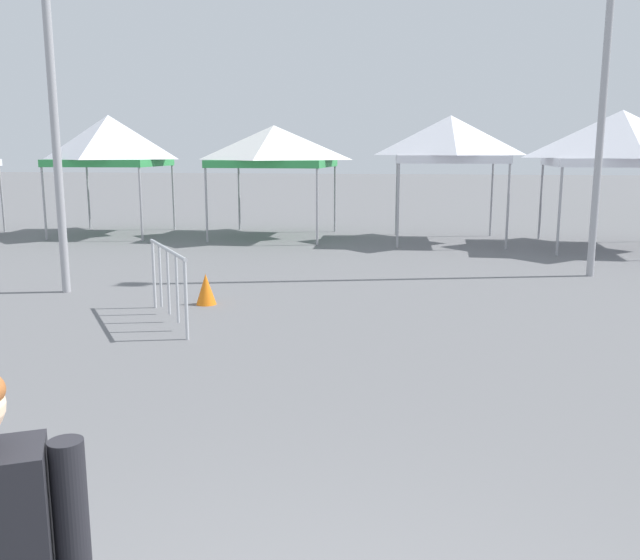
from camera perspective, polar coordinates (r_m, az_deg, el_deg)
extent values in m
cylinder|color=#9E9EA3|center=(22.40, -25.24, 6.43)|extent=(0.06, 0.06, 2.17)
cylinder|color=#9E9EA3|center=(20.00, -22.25, 6.25)|extent=(0.06, 0.06, 2.17)
cylinder|color=#9E9EA3|center=(18.86, -14.88, 6.46)|extent=(0.06, 0.06, 2.17)
cylinder|color=#9E9EA3|center=(22.44, -18.95, 6.88)|extent=(0.06, 0.06, 2.17)
cylinder|color=#9E9EA3|center=(21.43, -12.26, 7.06)|extent=(0.06, 0.06, 2.17)
pyramid|color=white|center=(20.60, -17.36, 11.42)|extent=(3.01, 3.01, 1.23)
cube|color=green|center=(20.59, -17.24, 9.43)|extent=(2.98, 2.98, 0.20)
cylinder|color=#9E9EA3|center=(18.22, -9.57, 6.52)|extent=(0.06, 0.06, 2.16)
cylinder|color=#9E9EA3|center=(17.45, -0.24, 6.49)|extent=(0.06, 0.06, 2.16)
cylinder|color=#9E9EA3|center=(21.04, -6.84, 7.15)|extent=(0.06, 0.06, 2.16)
cylinder|color=#9E9EA3|center=(20.38, 1.27, 7.11)|extent=(0.06, 0.06, 2.16)
pyramid|color=white|center=(19.17, -3.91, 11.48)|extent=(3.19, 3.19, 0.93)
cube|color=green|center=(19.17, -3.89, 9.79)|extent=(3.16, 3.16, 0.20)
cylinder|color=#9E9EA3|center=(17.05, 6.59, 6.54)|extent=(0.06, 0.06, 2.30)
cylinder|color=#9E9EA3|center=(17.30, 15.57, 6.28)|extent=(0.06, 0.06, 2.30)
cylinder|color=#9E9EA3|center=(19.73, 6.49, 7.12)|extent=(0.06, 0.06, 2.30)
cylinder|color=#9E9EA3|center=(19.94, 14.28, 6.89)|extent=(0.06, 0.06, 2.30)
pyramid|color=white|center=(18.42, 10.92, 11.89)|extent=(2.98, 2.98, 1.02)
cube|color=white|center=(18.41, 10.85, 10.00)|extent=(2.95, 2.95, 0.20)
cylinder|color=#9E9EA3|center=(16.55, 19.54, 5.76)|extent=(0.06, 0.06, 2.24)
cylinder|color=#9E9EA3|center=(19.65, 18.12, 6.55)|extent=(0.06, 0.06, 2.24)
pyramid|color=white|center=(18.35, 24.04, 11.18)|extent=(3.37, 3.37, 1.14)
cube|color=white|center=(18.35, 23.88, 9.09)|extent=(3.34, 3.34, 0.20)
cylinder|color=black|center=(2.41, -20.21, -18.70)|extent=(0.11, 0.11, 0.56)
cylinder|color=#9E9EA3|center=(14.21, 23.19, 19.56)|extent=(0.14, 0.14, 9.52)
cylinder|color=#9E9EA3|center=(12.43, -21.98, 19.32)|extent=(0.14, 0.14, 8.79)
cylinder|color=#B7BABF|center=(9.69, -12.78, 2.54)|extent=(1.22, 1.77, 0.05)
cylinder|color=#B7BABF|center=(8.82, -11.23, -1.66)|extent=(0.04, 0.04, 1.05)
cylinder|color=#B7BABF|center=(10.74, -13.82, 0.45)|extent=(0.04, 0.04, 1.05)
cylinder|color=#B7BABF|center=(9.26, -11.95, -0.76)|extent=(0.04, 0.04, 0.92)
cylinder|color=#B7BABF|center=(9.77, -12.67, -0.20)|extent=(0.04, 0.04, 0.92)
cylinder|color=#B7BABF|center=(10.27, -13.31, 0.31)|extent=(0.04, 0.04, 0.92)
cone|color=orange|center=(10.86, -9.59, -0.76)|extent=(0.32, 0.32, 0.49)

